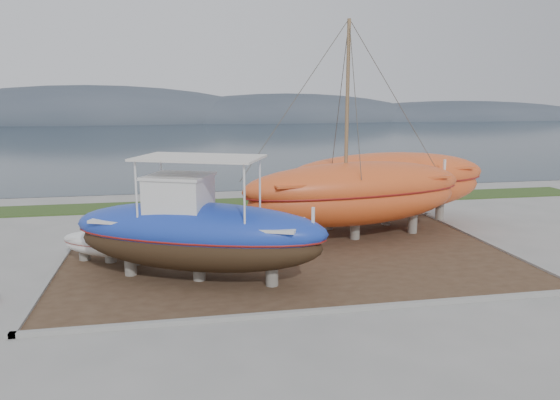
{
  "coord_description": "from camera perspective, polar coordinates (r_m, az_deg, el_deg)",
  "views": [
    {
      "loc": [
        -4.54,
        -17.33,
        6.59
      ],
      "look_at": [
        -0.38,
        4.0,
        2.4
      ],
      "focal_mm": 35.0,
      "sensor_mm": 36.0,
      "label": 1
    }
  ],
  "objects": [
    {
      "name": "mountain_ridge",
      "position": [
        142.55,
        -9.31,
        8.13
      ],
      "size": [
        200.0,
        36.0,
        20.0
      ],
      "primitive_type": null,
      "color": "#333D49",
      "rests_on": "ground"
    },
    {
      "name": "orange_bare_hull",
      "position": [
        28.17,
        11.13,
        1.04
      ],
      "size": [
        11.26,
        4.52,
        3.59
      ],
      "primitive_type": null,
      "rotation": [
        0.0,
        0.0,
        0.11
      ],
      "color": "#D85221",
      "rests_on": "dirt_patch"
    },
    {
      "name": "curb_frame",
      "position": [
        22.76,
        0.93,
        -5.72
      ],
      "size": [
        18.6,
        12.6,
        0.15
      ],
      "primitive_type": null,
      "color": "gray",
      "rests_on": "ground"
    },
    {
      "name": "ground",
      "position": [
        19.08,
        3.46,
        -9.3
      ],
      "size": [
        140.0,
        140.0,
        0.0
      ],
      "primitive_type": "plane",
      "color": "gray",
      "rests_on": "ground"
    },
    {
      "name": "orange_sailboat",
      "position": [
        24.67,
        8.11,
        6.93
      ],
      "size": [
        11.27,
        5.08,
        9.72
      ],
      "primitive_type": null,
      "rotation": [
        0.0,
        0.0,
        0.18
      ],
      "color": "#D85221",
      "rests_on": "dirt_patch"
    },
    {
      "name": "white_dinghy",
      "position": [
        22.7,
        -17.35,
        -4.73
      ],
      "size": [
        4.28,
        3.06,
        1.21
      ],
      "primitive_type": null,
      "rotation": [
        0.0,
        0.0,
        -0.44
      ],
      "color": "silver",
      "rests_on": "dirt_patch"
    },
    {
      "name": "dirt_patch",
      "position": [
        22.77,
        0.93,
        -5.83
      ],
      "size": [
        18.0,
        12.0,
        0.06
      ],
      "primitive_type": "cube",
      "color": "#422D1E",
      "rests_on": "ground"
    },
    {
      "name": "grass_strip",
      "position": [
        33.78,
        -3.12,
        -0.28
      ],
      "size": [
        44.0,
        3.0,
        0.08
      ],
      "primitive_type": "cube",
      "color": "#284219",
      "rests_on": "ground"
    },
    {
      "name": "blue_caique",
      "position": [
        19.39,
        -8.59,
        -2.03
      ],
      "size": [
        9.66,
        6.34,
        4.46
      ],
      "primitive_type": null,
      "rotation": [
        0.0,
        0.0,
        -0.41
      ],
      "color": "#1C3CB2",
      "rests_on": "dirt_patch"
    },
    {
      "name": "sea",
      "position": [
        87.69,
        -8.11,
        6.5
      ],
      "size": [
        260.0,
        100.0,
        0.04
      ],
      "primitive_type": null,
      "color": "#192933",
      "rests_on": "ground"
    }
  ]
}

